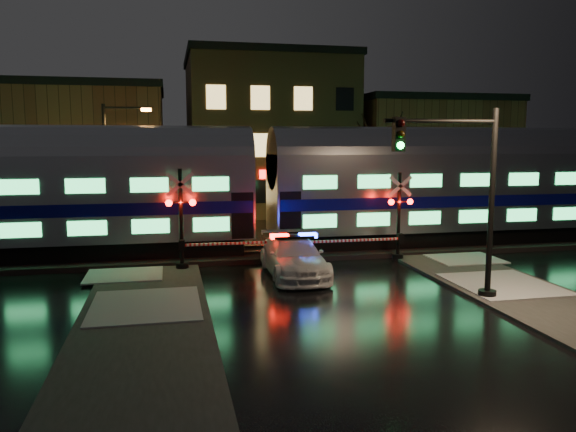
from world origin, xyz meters
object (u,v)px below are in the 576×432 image
object	(u,v)px
traffic_light	(465,201)
police_car	(294,257)
crossing_signal_left	(190,229)
streetlight	(111,165)
crossing_signal_right	(392,225)

from	to	relation	value
traffic_light	police_car	bearing A→B (deg)	132.67
crossing_signal_left	streetlight	xyz separation A→B (m)	(-3.72, 6.69, 2.45)
crossing_signal_right	police_car	bearing A→B (deg)	-160.09
streetlight	traffic_light	bearing A→B (deg)	-46.64
police_car	crossing_signal_right	world-z (taller)	crossing_signal_right
crossing_signal_right	traffic_light	size ratio (longest dim) A/B	0.88
crossing_signal_right	traffic_light	bearing A→B (deg)	-91.71
crossing_signal_left	streetlight	distance (m)	8.03
traffic_light	streetlight	size ratio (longest dim) A/B	0.89
crossing_signal_left	traffic_light	bearing A→B (deg)	-36.83
streetlight	crossing_signal_left	bearing A→B (deg)	-60.93
crossing_signal_right	traffic_light	distance (m)	6.88
police_car	crossing_signal_right	distance (m)	5.37
police_car	streetlight	xyz separation A→B (m)	(-7.80, 8.50, 3.45)
police_car	streetlight	world-z (taller)	streetlight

